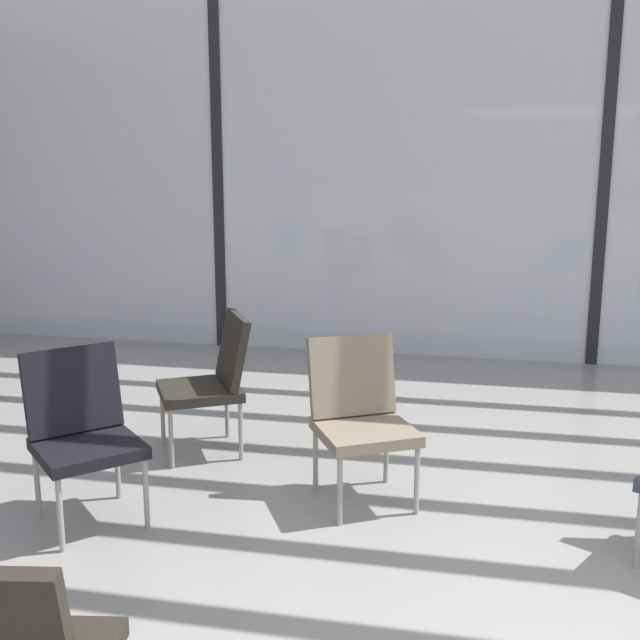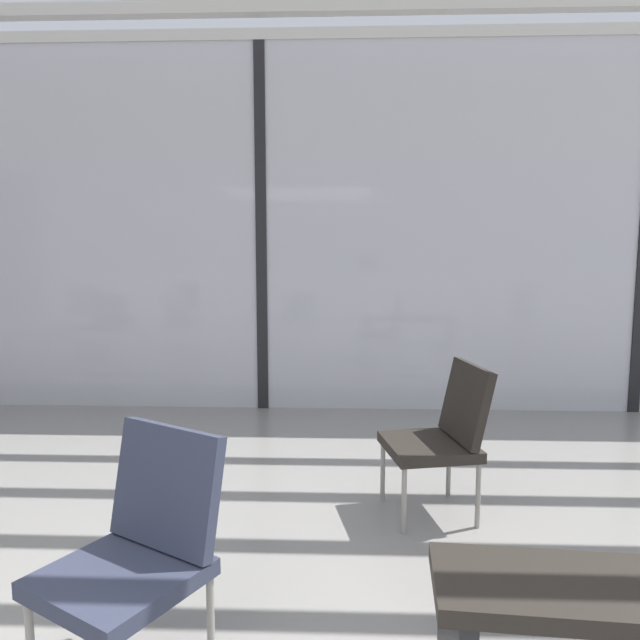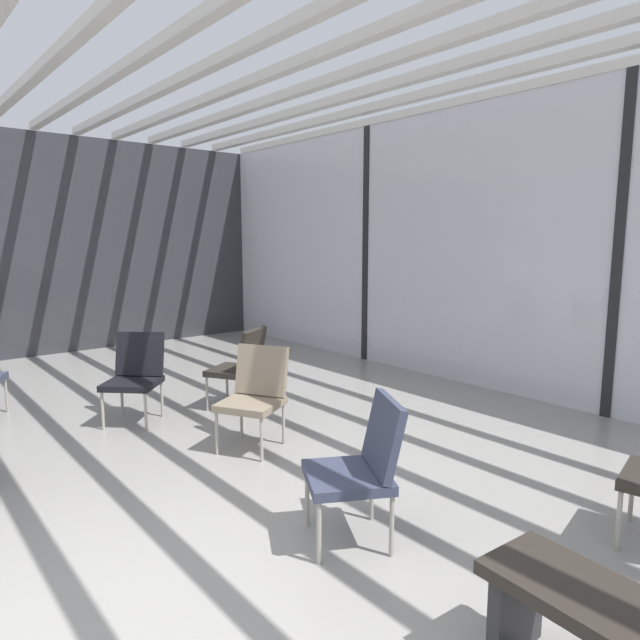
# 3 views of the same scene
# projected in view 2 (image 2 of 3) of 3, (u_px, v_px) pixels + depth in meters

# --- Properties ---
(glass_curtain_wall) EXTENTS (14.00, 0.08, 3.38)m
(glass_curtain_wall) POSITION_uv_depth(u_px,v_px,m) (262.00, 231.00, 5.43)
(glass_curtain_wall) COLOR silver
(glass_curtain_wall) RESTS_ON ground
(window_mullion_1) EXTENTS (0.10, 0.12, 3.38)m
(window_mullion_1) POSITION_uv_depth(u_px,v_px,m) (262.00, 231.00, 5.43)
(window_mullion_1) COLOR black
(window_mullion_1) RESTS_ON ground
(parked_airplane) EXTENTS (13.15, 4.06, 4.06)m
(parked_airplane) POSITION_uv_depth(u_px,v_px,m) (382.00, 224.00, 11.60)
(parked_airplane) COLOR silver
(parked_airplane) RESTS_ON ground
(lounge_chair_2) EXTENTS (0.68, 0.69, 0.87)m
(lounge_chair_2) POSITION_uv_depth(u_px,v_px,m) (141.00, 541.00, 2.04)
(lounge_chair_2) COLOR #33384C
(lounge_chair_2) RESTS_ON ground
(lounge_chair_6) EXTENTS (0.61, 0.58, 0.87)m
(lounge_chair_6) POSITION_uv_depth(u_px,v_px,m) (444.00, 430.00, 3.31)
(lounge_chair_6) COLOR #28231E
(lounge_chair_6) RESTS_ON ground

